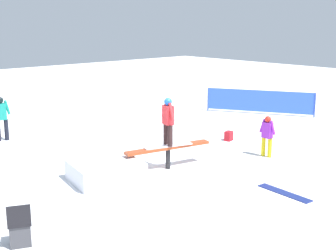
% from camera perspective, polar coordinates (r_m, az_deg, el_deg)
% --- Properties ---
extents(ground_plane, '(60.00, 60.00, 0.00)m').
position_cam_1_polar(ground_plane, '(13.76, 0.00, -5.21)').
color(ground_plane, white).
extents(rail_feature, '(2.72, 0.82, 0.68)m').
position_cam_1_polar(rail_feature, '(13.59, 0.00, -2.86)').
color(rail_feature, black).
rests_on(rail_feature, ground).
extents(snow_kicker_ramp, '(2.07, 1.83, 0.53)m').
position_cam_1_polar(snow_kicker_ramp, '(12.84, -7.62, -5.44)').
color(snow_kicker_ramp, white).
rests_on(snow_kicker_ramp, ground).
extents(main_rider_on_rail, '(1.50, 0.73, 1.42)m').
position_cam_1_polar(main_rider_on_rail, '(13.39, 0.00, 0.45)').
color(main_rider_on_rail, white).
rests_on(main_rider_on_rail, rail_feature).
extents(bystander_teal, '(0.65, 0.30, 1.58)m').
position_cam_1_polar(bystander_teal, '(17.70, -19.66, 1.13)').
color(bystander_teal, black).
rests_on(bystander_teal, ground).
extents(bystander_purple, '(0.20, 0.60, 1.31)m').
position_cam_1_polar(bystander_purple, '(15.07, 12.00, -0.97)').
color(bystander_purple, gold).
rests_on(bystander_purple, ground).
extents(loose_snowboard_navy, '(0.41, 1.56, 0.02)m').
position_cam_1_polar(loose_snowboard_navy, '(12.22, 13.99, -7.93)').
color(loose_snowboard_navy, navy).
rests_on(loose_snowboard_navy, ground).
extents(folding_chair, '(0.58, 0.58, 0.88)m').
position_cam_1_polar(folding_chair, '(9.60, -17.64, -11.49)').
color(folding_chair, '#3F3F44').
rests_on(folding_chair, ground).
extents(backpack_on_snow, '(0.34, 0.28, 0.34)m').
position_cam_1_polar(backpack_on_snow, '(16.95, 7.41, -1.22)').
color(backpack_on_snow, red).
rests_on(backpack_on_snow, ground).
extents(safety_fence, '(2.39, 4.32, 1.10)m').
position_cam_1_polar(safety_fence, '(21.85, 11.10, 3.00)').
color(safety_fence, blue).
rests_on(safety_fence, ground).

